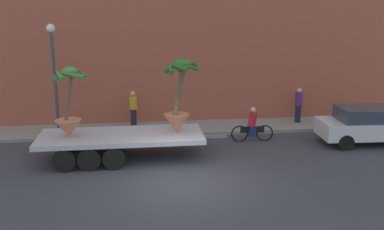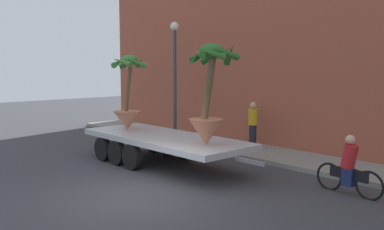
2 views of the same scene
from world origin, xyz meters
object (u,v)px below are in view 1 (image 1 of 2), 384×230
pedestrian_near_gate (133,108)px  street_lamp (54,66)px  pedestrian_far_left (298,104)px  parked_car (370,125)px  potted_palm_rear (69,111)px  cyclist (252,126)px  potted_palm_middle (179,102)px  flatbed_trailer (115,140)px

pedestrian_near_gate → street_lamp: size_ratio=0.35×
pedestrian_near_gate → pedestrian_far_left: 8.02m
parked_car → pedestrian_far_left: (-1.96, 3.15, 0.22)m
potted_palm_rear → cyclist: (7.35, 1.66, -1.29)m
potted_palm_middle → cyclist: 4.02m
potted_palm_middle → pedestrian_near_gate: size_ratio=1.66×
pedestrian_far_left → pedestrian_near_gate: bearing=178.8°
flatbed_trailer → street_lamp: street_lamp is taller
parked_car → street_lamp: bearing=170.5°
potted_palm_rear → cyclist: bearing=12.7°
cyclist → street_lamp: bearing=171.1°
parked_car → pedestrian_near_gate: size_ratio=2.59×
cyclist → potted_palm_middle: bearing=-153.3°
cyclist → street_lamp: (-8.36, 1.31, 2.56)m
flatbed_trailer → cyclist: size_ratio=3.90×
street_lamp → parked_car: bearing=-9.5°
flatbed_trailer → potted_palm_rear: 1.98m
potted_palm_middle → cyclist: size_ratio=1.54×
potted_palm_rear → pedestrian_near_gate: size_ratio=1.52×
cyclist → parked_car: parked_car is taller
street_lamp → pedestrian_near_gate: bearing=19.0°
potted_palm_rear → parked_car: (12.21, 0.76, -1.14)m
potted_palm_middle → pedestrian_near_gate: 4.62m
pedestrian_near_gate → pedestrian_far_left: size_ratio=1.00×
potted_palm_rear → pedestrian_far_left: bearing=20.9°
potted_palm_middle → street_lamp: bearing=149.4°
parked_car → street_lamp: (-13.21, 2.21, 2.40)m
potted_palm_middle → pedestrian_far_left: potted_palm_middle is taller
potted_palm_rear → potted_palm_middle: bearing=-0.1°
cyclist → pedestrian_near_gate: pedestrian_near_gate is taller
flatbed_trailer → pedestrian_near_gate: 4.03m
potted_palm_rear → pedestrian_far_left: 11.01m
potted_palm_rear → pedestrian_near_gate: potted_palm_rear is taller
potted_palm_rear → pedestrian_far_left: size_ratio=1.52×
pedestrian_far_left → flatbed_trailer: bearing=-156.4°
flatbed_trailer → parked_car: parked_car is taller
cyclist → parked_car: (4.86, -0.90, 0.16)m
parked_car → cyclist: bearing=169.5°
parked_car → potted_palm_rear: bearing=-176.4°
cyclist → pedestrian_far_left: pedestrian_far_left is taller
street_lamp → potted_palm_middle: bearing=-30.6°
potted_palm_middle → parked_car: (8.18, 0.77, -1.38)m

